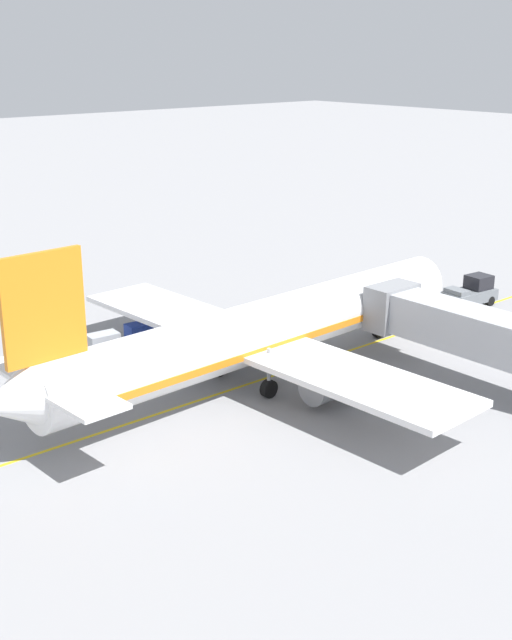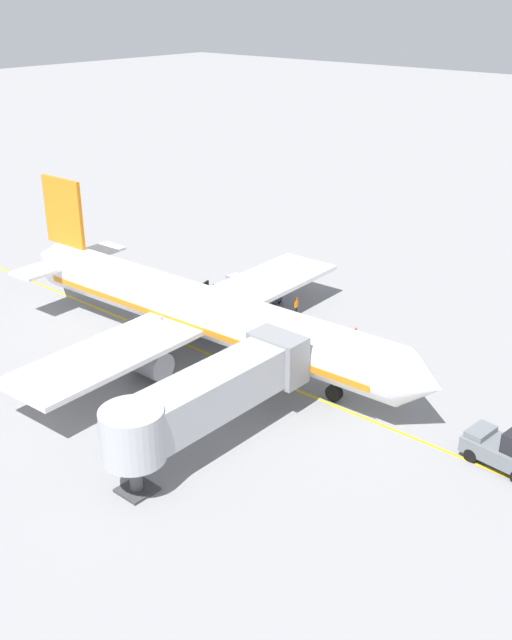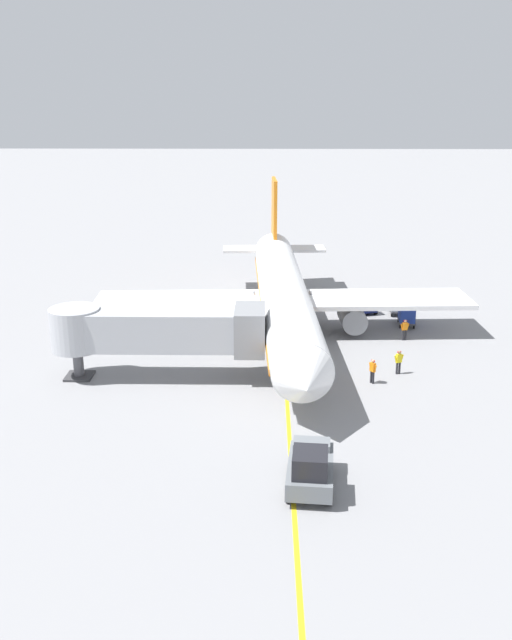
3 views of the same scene
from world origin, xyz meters
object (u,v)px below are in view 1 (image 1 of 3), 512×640
parked_airliner (263,331)px  ground_crew_wing_walker (191,324)px  pushback_tractor (471,292)px  ground_crew_loader (312,312)px  jet_bridge (468,330)px  baggage_cart_front (141,332)px  baggage_cart_second_in_train (103,342)px  baggage_tug_lead (118,358)px  ground_crew_marshaller (278,310)px

parked_airliner → ground_crew_wing_walker: (-9.44, 1.29, -2.23)m
pushback_tractor → ground_crew_loader: (-4.90, -13.02, -0.15)m
jet_bridge → baggage_cart_front: bearing=-148.6°
parked_airliner → ground_crew_loader: bearing=120.1°
ground_crew_wing_walker → ground_crew_loader: size_ratio=1.00×
jet_bridge → ground_crew_wing_walker: size_ratio=8.47×
pushback_tractor → baggage_cart_second_in_train: size_ratio=1.56×
pushback_tractor → baggage_cart_second_in_train: pushback_tractor is taller
parked_airliner → pushback_tractor: bearing=92.0°
baggage_tug_lead → ground_crew_loader: 15.92m
baggage_cart_second_in_train → ground_crew_marshaller: 13.91m
baggage_cart_second_in_train → parked_airliner: bearing=28.5°
ground_crew_wing_walker → ground_crew_loader: 9.35m
baggage_cart_front → baggage_cart_second_in_train: bearing=-86.9°
baggage_cart_second_in_train → ground_crew_loader: bearing=74.0°
parked_airliner → baggage_tug_lead: bearing=-141.3°
ground_crew_wing_walker → pushback_tractor: bearing=68.2°
ground_crew_loader → ground_crew_wing_walker: bearing=-113.5°
baggage_tug_lead → baggage_cart_second_in_train: bearing=170.2°
jet_bridge → baggage_cart_second_in_train: (-18.66, -14.66, -2.51)m
pushback_tractor → ground_crew_marshaller: pushback_tractor is taller
baggage_cart_front → parked_airliner: bearing=12.9°
jet_bridge → baggage_cart_second_in_train: size_ratio=4.86×
jet_bridge → baggage_tug_lead: 22.17m
ground_crew_wing_walker → ground_crew_marshaller: same height
baggage_tug_lead → jet_bridge: bearing=43.4°
jet_bridge → ground_crew_loader: (-14.25, 0.71, -2.50)m
parked_airliner → ground_crew_loader: 11.61m
ground_crew_loader → jet_bridge: bearing=-2.9°
ground_crew_wing_walker → ground_crew_marshaller: bearing=76.1°
parked_airliner → ground_crew_marshaller: (-7.73, 8.20, -2.23)m
parked_airliner → ground_crew_wing_walker: size_ratio=22.08×
ground_crew_loader → ground_crew_marshaller: bearing=-140.6°
baggage_cart_front → ground_crew_marshaller: (2.56, 10.55, 0.00)m
pushback_tractor → baggage_tug_lead: (-6.64, -28.85, -0.39)m
ground_crew_wing_walker → parked_airliner: bearing=-7.8°
baggage_cart_front → ground_crew_marshaller: bearing=76.4°
ground_crew_loader → baggage_cart_second_in_train: bearing=-106.0°
parked_airliner → pushback_tractor: parked_airliner is taller
jet_bridge → ground_crew_loader: size_ratio=8.47×
baggage_cart_front → ground_crew_marshaller: size_ratio=1.74×
jet_bridge → baggage_cart_front: jet_bridge is taller
pushback_tractor → baggage_tug_lead: pushback_tractor is taller
pushback_tractor → baggage_cart_front: pushback_tractor is taller
pushback_tractor → ground_crew_marshaller: size_ratio=2.71×
baggage_tug_lead → baggage_cart_second_in_train: baggage_tug_lead is taller
ground_crew_loader → parked_airliner: bearing=-59.9°
jet_bridge → baggage_cart_front: (-18.83, -11.50, -2.51)m
baggage_tug_lead → ground_crew_wing_walker: (-1.99, 7.26, 0.24)m
baggage_cart_front → baggage_cart_second_in_train: (0.17, -3.15, 0.00)m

